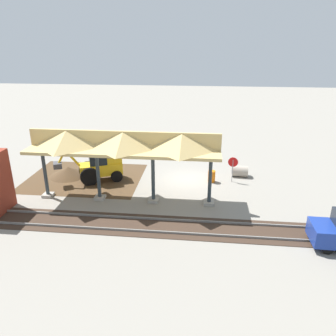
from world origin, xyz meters
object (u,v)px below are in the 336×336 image
at_px(concrete_pipe, 240,171).
at_px(traffic_barrel, 212,176).
at_px(backhoe, 99,165).
at_px(stop_sign, 233,164).

relative_size(concrete_pipe, traffic_barrel, 1.49).
distance_m(backhoe, traffic_barrel, 8.81).
distance_m(stop_sign, concrete_pipe, 1.70).
xyz_separation_m(backhoe, traffic_barrel, (-8.74, -0.67, -0.82)).
bearing_deg(concrete_pipe, backhoe, 10.52).
bearing_deg(backhoe, concrete_pipe, -169.48).
bearing_deg(traffic_barrel, stop_sign, -173.06).
distance_m(stop_sign, traffic_barrel, 1.87).
bearing_deg(stop_sign, traffic_barrel, 6.94).
distance_m(stop_sign, backhoe, 10.36).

